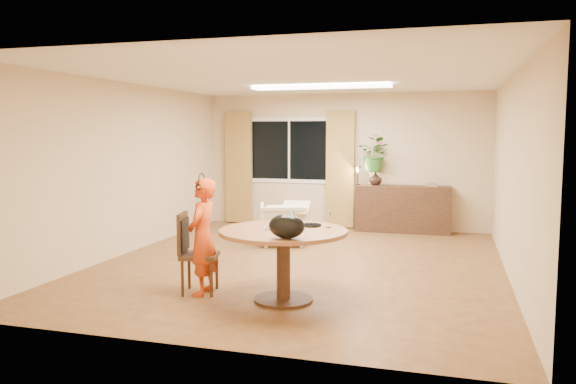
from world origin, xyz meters
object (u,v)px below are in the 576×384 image
Objects in this scene: armchair at (283,223)px; sideboard at (403,209)px; child at (203,237)px; dining_chair at (200,253)px; dining_table at (283,245)px.

sideboard reaches higher than armchair.
child is at bearing -111.22° from sideboard.
child reaches higher than dining_chair.
sideboard is (0.89, 4.77, -0.19)m from dining_table.
dining_chair is at bearing 177.35° from dining_table.
dining_table is at bearing 86.85° from child.
dining_table is 1.04m from dining_chair.
armchair is (0.10, 3.00, -0.12)m from dining_chair.
dining_chair reaches higher than armchair.
sideboard is at bearing 54.91° from dining_chair.
child reaches higher than dining_table.
armchair is 2.50m from sideboard.
dining_table is 4.86m from sideboard.
dining_table reaches higher than armchair.
sideboard is (1.85, 4.77, -0.23)m from child.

